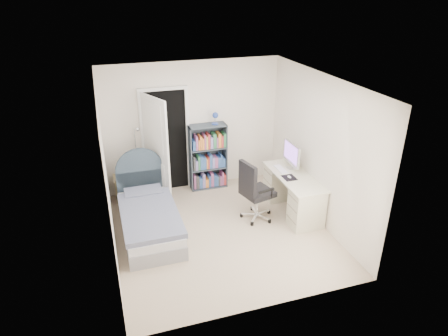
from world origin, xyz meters
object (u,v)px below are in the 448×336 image
object	(u,v)px
floor_lamp	(139,168)
office_chair	(254,189)
nightstand	(123,182)
bookcase	(208,159)
desk	(293,192)
bed	(149,217)

from	to	relation	value
floor_lamp	office_chair	xyz separation A→B (m)	(1.75, -1.48, 0.03)
nightstand	bookcase	world-z (taller)	bookcase
floor_lamp	bookcase	xyz separation A→B (m)	(1.35, -0.05, 0.04)
nightstand	office_chair	distance (m)	2.51
floor_lamp	desk	size ratio (longest dim) A/B	0.96
nightstand	floor_lamp	xyz separation A→B (m)	(0.31, 0.07, 0.21)
desk	office_chair	size ratio (longest dim) A/B	1.33
bookcase	desk	world-z (taller)	bookcase
floor_lamp	desk	world-z (taller)	floor_lamp
nightstand	floor_lamp	distance (m)	0.38
desk	bed	bearing A→B (deg)	176.78
office_chair	bed	bearing A→B (deg)	173.67
nightstand	bookcase	bearing A→B (deg)	0.89
bookcase	desk	xyz separation A→B (m)	(1.17, -1.38, -0.22)
nightstand	floor_lamp	world-z (taller)	floor_lamp
floor_lamp	desk	bearing A→B (deg)	-29.57
bookcase	office_chair	world-z (taller)	bookcase
bed	bookcase	distance (m)	1.88
nightstand	office_chair	bearing A→B (deg)	-34.33
floor_lamp	bookcase	bearing A→B (deg)	-2.04
bed	floor_lamp	xyz separation A→B (m)	(0.02, 1.29, 0.31)
floor_lamp	office_chair	size ratio (longest dim) A/B	1.28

